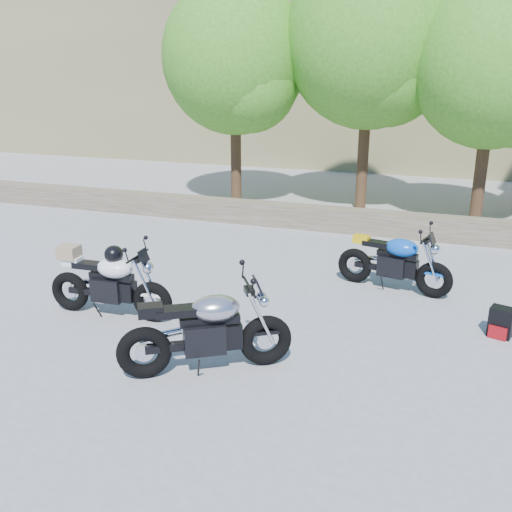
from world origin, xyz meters
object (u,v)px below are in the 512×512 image
Objects in this scene: white_bike at (109,281)px; backpack at (501,323)px; silver_bike at (207,332)px; blue_bike at (395,262)px.

white_bike reaches higher than backpack.
silver_bike is at bearing -130.04° from backpack.
white_bike is 1.03× the size of blue_bike.
white_bike reaches higher than silver_bike.
blue_bike is 4.62× the size of backpack.
silver_bike is 2.29m from white_bike.
backpack is (5.50, 1.16, -0.34)m from white_bike.
backpack is at bearing -26.57° from blue_bike.
silver_bike is 3.95m from blue_bike.
blue_bike is at bearing 30.42° from silver_bike.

